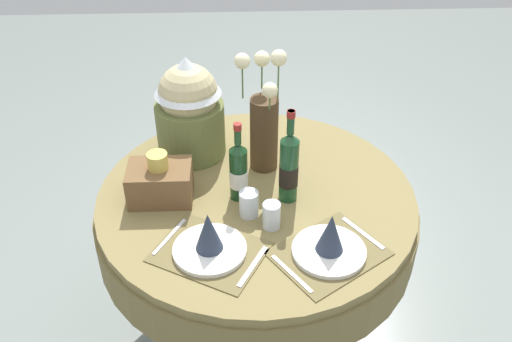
# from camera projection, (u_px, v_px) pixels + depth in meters

# --- Properties ---
(ground) EXTENTS (8.00, 8.00, 0.00)m
(ground) POSITION_uv_depth(u_px,v_px,m) (256.00, 328.00, 2.51)
(ground) COLOR gray
(dining_table) EXTENTS (1.19, 1.19, 0.78)m
(dining_table) POSITION_uv_depth(u_px,v_px,m) (256.00, 222.00, 2.14)
(dining_table) COLOR olive
(dining_table) RESTS_ON ground
(place_setting_left) EXTENTS (0.42, 0.39, 0.16)m
(place_setting_left) POSITION_uv_depth(u_px,v_px,m) (209.00, 241.00, 1.78)
(place_setting_left) COLOR brown
(place_setting_left) RESTS_ON dining_table
(place_setting_right) EXTENTS (0.43, 0.41, 0.16)m
(place_setting_right) POSITION_uv_depth(u_px,v_px,m) (330.00, 243.00, 1.78)
(place_setting_right) COLOR brown
(place_setting_right) RESTS_ON dining_table
(flower_vase) EXTENTS (0.19, 0.21, 0.48)m
(flower_vase) POSITION_uv_depth(u_px,v_px,m) (264.00, 122.00, 2.08)
(flower_vase) COLOR #47331E
(flower_vase) RESTS_ON dining_table
(wine_bottle_left) EXTENTS (0.07, 0.07, 0.36)m
(wine_bottle_left) POSITION_uv_depth(u_px,v_px,m) (289.00, 167.00, 1.95)
(wine_bottle_left) COLOR #194223
(wine_bottle_left) RESTS_ON dining_table
(wine_bottle_centre) EXTENTS (0.07, 0.07, 0.31)m
(wine_bottle_centre) POSITION_uv_depth(u_px,v_px,m) (238.00, 171.00, 1.97)
(wine_bottle_centre) COLOR #143819
(wine_bottle_centre) RESTS_ON dining_table
(tumbler_near_left) EXTENTS (0.07, 0.07, 0.10)m
(tumbler_near_left) POSITION_uv_depth(u_px,v_px,m) (249.00, 204.00, 1.93)
(tumbler_near_left) COLOR silver
(tumbler_near_left) RESTS_ON dining_table
(tumbler_near_right) EXTENTS (0.06, 0.06, 0.10)m
(tumbler_near_right) POSITION_uv_depth(u_px,v_px,m) (271.00, 215.00, 1.88)
(tumbler_near_right) COLOR silver
(tumbler_near_right) RESTS_ON dining_table
(gift_tub_back_left) EXTENTS (0.27, 0.27, 0.42)m
(gift_tub_back_left) POSITION_uv_depth(u_px,v_px,m) (189.00, 104.00, 2.15)
(gift_tub_back_left) COLOR olive
(gift_tub_back_left) RESTS_ON dining_table
(woven_basket_side_left) EXTENTS (0.23, 0.16, 0.19)m
(woven_basket_side_left) POSITION_uv_depth(u_px,v_px,m) (160.00, 182.00, 2.00)
(woven_basket_side_left) COLOR brown
(woven_basket_side_left) RESTS_ON dining_table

